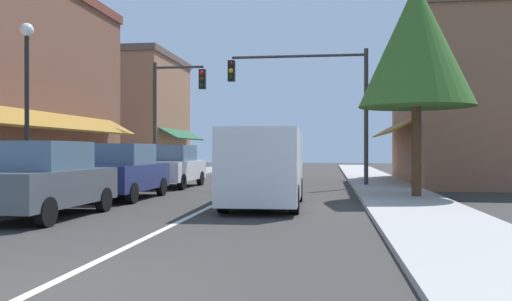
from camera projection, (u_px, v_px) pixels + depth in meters
The scene contains 14 objects.
ground_plane at pixel (256, 185), 23.62m from camera, with size 80.00×80.00×0.00m, color #33302D.
sidewalk_left at pixel (139, 182), 24.37m from camera, with size 2.60×56.00×0.12m, color gray.
sidewalk_right at pixel (381, 185), 22.87m from camera, with size 2.60×56.00×0.12m, color #A39E99.
lane_center_stripe at pixel (256, 185), 23.62m from camera, with size 0.14×52.00×0.01m, color silver.
storefront_right_block at pixel (461, 103), 24.32m from camera, with size 6.37×10.20×7.49m.
storefront_far_left at pixel (141, 115), 34.75m from camera, with size 5.79×8.20×7.78m.
parked_car_nearest_left at pixel (45, 180), 12.11m from camera, with size 1.82×4.12×1.77m.
parked_car_second_left at pixel (124, 172), 16.78m from camera, with size 1.80×4.11×1.77m.
parked_car_third_left at pixel (173, 166), 22.07m from camera, with size 1.87×4.14×1.77m.
van_in_lane at pixel (265, 165), 14.57m from camera, with size 2.10×5.22×2.12m.
traffic_signal_mast_arm at pixel (317, 92), 22.23m from camera, with size 5.94×0.50×5.82m.
traffic_signal_left_corner at pixel (171, 104), 24.34m from camera, with size 2.56×0.50×5.65m.
street_lamp_left_near at pixel (27, 84), 14.17m from camera, with size 0.36×0.36×5.00m.
tree_right_near at pixel (416, 44), 16.53m from camera, with size 3.62×3.62×6.90m.
Camera 1 is at (3.24, -5.39, 1.58)m, focal length 36.90 mm.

